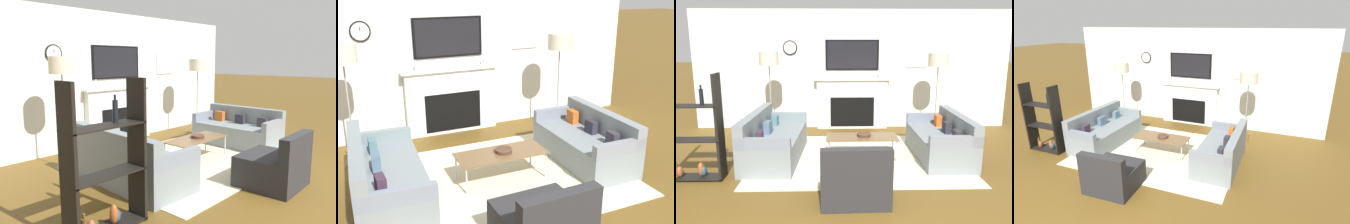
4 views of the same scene
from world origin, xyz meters
TOP-DOWN VIEW (x-y plane):
  - fireplace_wall at (0.00, 5.03)m, footprint 7.25×0.28m
  - area_rug at (0.00, 2.92)m, footprint 3.53×2.60m
  - couch_left at (-1.46, 2.92)m, footprint 0.91×1.89m
  - couch_right at (1.46, 2.92)m, footprint 0.81×1.70m
  - coffee_table at (0.07, 2.91)m, footprint 1.23×0.52m
  - decorative_bowl at (0.10, 2.91)m, footprint 0.24×0.24m
  - floor_lamp_left at (-1.73, 4.18)m, footprint 0.39×0.39m
  - floor_lamp_right at (1.73, 4.18)m, footprint 0.41×0.41m

SIDE VIEW (x-z plane):
  - area_rug at x=0.00m, z-range 0.00..0.01m
  - couch_right at x=1.46m, z-range -0.10..0.66m
  - couch_left at x=-1.46m, z-range -0.11..0.70m
  - coffee_table at x=0.07m, z-range 0.17..0.56m
  - decorative_bowl at x=0.10m, z-range 0.39..0.45m
  - fireplace_wall at x=0.00m, z-range -0.13..2.57m
  - floor_lamp_right at x=1.73m, z-range 0.72..2.48m
  - floor_lamp_left at x=-1.73m, z-range 0.73..2.53m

